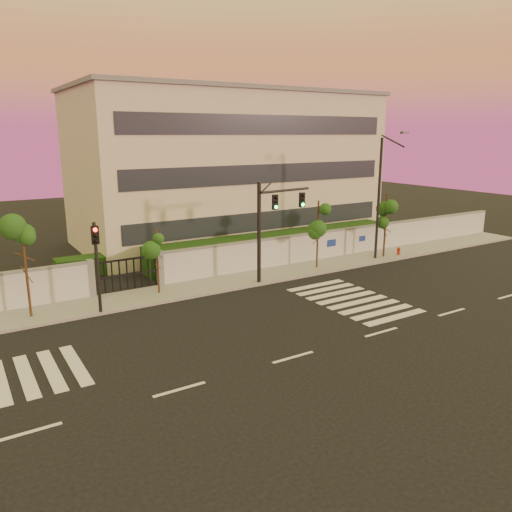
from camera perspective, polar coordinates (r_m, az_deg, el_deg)
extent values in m
plane|color=black|center=(20.82, 4.26, -11.48)|extent=(120.00, 120.00, 0.00)
cube|color=gray|center=(29.33, -7.91, -3.79)|extent=(60.00, 3.00, 0.15)
cube|color=silver|center=(38.19, 11.32, 1.64)|extent=(31.00, 0.30, 2.00)
cube|color=slate|center=(37.99, 11.39, 3.20)|extent=(31.00, 0.36, 0.12)
cube|color=slate|center=(28.90, -18.30, -2.52)|extent=(0.35, 0.35, 2.20)
cube|color=slate|center=(30.02, -10.89, -1.46)|extent=(0.35, 0.35, 2.20)
cube|color=#13350F|center=(36.74, 2.34, 1.26)|extent=(20.00, 2.00, 1.80)
cube|color=#13350F|center=(34.18, -17.03, -0.82)|extent=(6.00, 1.50, 1.20)
cube|color=beige|center=(42.37, -3.38, 9.90)|extent=(24.00, 12.00, 12.00)
cube|color=#262D38|center=(37.64, 1.10, 4.06)|extent=(22.00, 0.08, 1.40)
cube|color=#262D38|center=(37.21, 1.13, 9.38)|extent=(22.00, 0.08, 1.40)
cube|color=#262D38|center=(37.10, 1.15, 14.77)|extent=(22.00, 0.08, 1.40)
cube|color=slate|center=(42.39, -3.50, 18.15)|extent=(24.40, 12.40, 0.30)
cube|color=silver|center=(21.11, -27.25, -12.68)|extent=(0.50, 4.00, 0.02)
cube|color=silver|center=(21.16, -24.78, -12.33)|extent=(0.50, 4.00, 0.02)
cube|color=silver|center=(21.25, -22.33, -11.97)|extent=(0.50, 4.00, 0.02)
cube|color=silver|center=(21.38, -19.92, -11.58)|extent=(0.50, 4.00, 0.02)
cube|color=silver|center=(25.89, 15.64, -6.76)|extent=(4.00, 0.50, 0.02)
cube|color=silver|center=(26.46, 14.21, -6.21)|extent=(4.00, 0.50, 0.02)
cube|color=silver|center=(27.05, 12.84, -5.69)|extent=(4.00, 0.50, 0.02)
cube|color=silver|center=(27.65, 11.53, -5.19)|extent=(4.00, 0.50, 0.02)
cube|color=silver|center=(28.27, 10.28, -4.70)|extent=(4.00, 0.50, 0.02)
cube|color=silver|center=(28.91, 9.09, -4.23)|extent=(4.00, 0.50, 0.02)
cube|color=silver|center=(29.56, 7.95, -3.78)|extent=(4.00, 0.50, 0.02)
cube|color=silver|center=(30.22, 6.86, -3.35)|extent=(4.00, 0.50, 0.02)
cube|color=silver|center=(17.59, -24.64, -17.87)|extent=(2.00, 0.15, 0.01)
cube|color=silver|center=(18.61, -8.73, -14.84)|extent=(2.00, 0.15, 0.01)
cube|color=silver|center=(20.81, 4.26, -11.46)|extent=(2.00, 0.15, 0.01)
cube|color=silver|center=(23.88, 14.12, -8.44)|extent=(2.00, 0.15, 0.01)
cube|color=silver|center=(27.52, 21.45, -5.99)|extent=(2.00, 0.15, 0.01)
cube|color=silver|center=(31.53, 26.95, -4.08)|extent=(2.00, 0.15, 0.01)
cylinder|color=#382314|center=(26.42, -24.78, -1.56)|extent=(0.13, 0.13, 4.91)
sphere|color=#224D16|center=(26.10, -25.10, 1.56)|extent=(1.21, 1.21, 1.21)
sphere|color=#224D16|center=(26.50, -24.19, 0.19)|extent=(0.92, 0.92, 0.92)
sphere|color=#224D16|center=(26.00, -25.66, 0.35)|extent=(0.88, 0.88, 0.88)
cylinder|color=#382314|center=(28.26, -11.17, -0.71)|extent=(0.11, 0.11, 3.84)
sphere|color=#224D16|center=(28.00, -11.28, 1.57)|extent=(0.98, 0.98, 0.98)
sphere|color=#224D16|center=(28.40, -10.77, 0.58)|extent=(0.75, 0.75, 0.75)
sphere|color=#224D16|center=(27.87, -11.66, 0.69)|extent=(0.71, 0.71, 0.71)
cylinder|color=#382314|center=(33.29, 7.05, 2.35)|extent=(0.12, 0.12, 4.64)
sphere|color=#224D16|center=(33.04, 7.12, 4.72)|extent=(1.10, 1.10, 1.10)
sphere|color=#224D16|center=(33.53, 7.34, 3.64)|extent=(0.84, 0.84, 0.84)
sphere|color=#224D16|center=(32.82, 6.85, 3.84)|extent=(0.80, 0.80, 0.80)
cylinder|color=#382314|center=(37.18, 14.55, 3.29)|extent=(0.13, 0.13, 4.75)
sphere|color=#224D16|center=(36.95, 14.68, 5.46)|extent=(1.20, 1.20, 1.20)
sphere|color=#224D16|center=(37.48, 14.78, 4.47)|extent=(0.92, 0.92, 0.92)
sphere|color=#224D16|center=(36.68, 14.47, 4.66)|extent=(0.88, 0.88, 0.88)
cylinder|color=black|center=(29.51, 0.35, 2.49)|extent=(0.24, 0.24, 6.17)
cylinder|color=black|center=(30.17, 3.42, 7.50)|extent=(3.77, 0.68, 0.16)
cube|color=black|center=(29.76, 2.20, 6.17)|extent=(0.35, 0.18, 0.90)
sphere|color=#0CF259|center=(29.71, 2.31, 5.61)|extent=(0.20, 0.20, 0.20)
cube|color=black|center=(30.91, 5.28, 6.41)|extent=(0.35, 0.18, 0.90)
sphere|color=#0CF259|center=(30.86, 5.39, 5.87)|extent=(0.20, 0.20, 0.20)
cylinder|color=black|center=(25.84, -17.66, -1.46)|extent=(0.17, 0.17, 4.73)
cube|color=black|center=(25.41, -17.92, 2.28)|extent=(0.37, 0.19, 0.95)
sphere|color=red|center=(25.25, -17.91, 2.90)|extent=(0.21, 0.21, 0.21)
cylinder|color=black|center=(36.27, 13.83, 6.18)|extent=(0.19, 0.19, 8.62)
cylinder|color=black|center=(35.32, 15.36, 12.56)|extent=(0.11, 2.06, 0.84)
cube|color=#3F3F44|center=(34.66, 16.61, 13.36)|extent=(0.54, 0.27, 0.16)
cylinder|color=#B01E0B|center=(38.40, 15.97, 0.28)|extent=(0.21, 0.21, 0.48)
cylinder|color=#B01E0B|center=(38.33, 16.00, 0.70)|extent=(0.27, 0.27, 0.10)
sphere|color=#B01E0B|center=(38.31, 16.01, 0.85)|extent=(0.17, 0.17, 0.17)
cylinder|color=#B01E0B|center=(38.38, 15.98, 0.42)|extent=(0.29, 0.16, 0.10)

